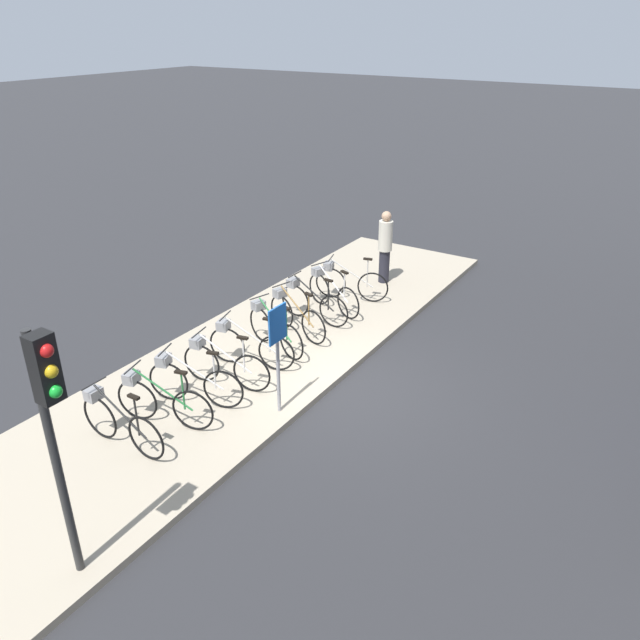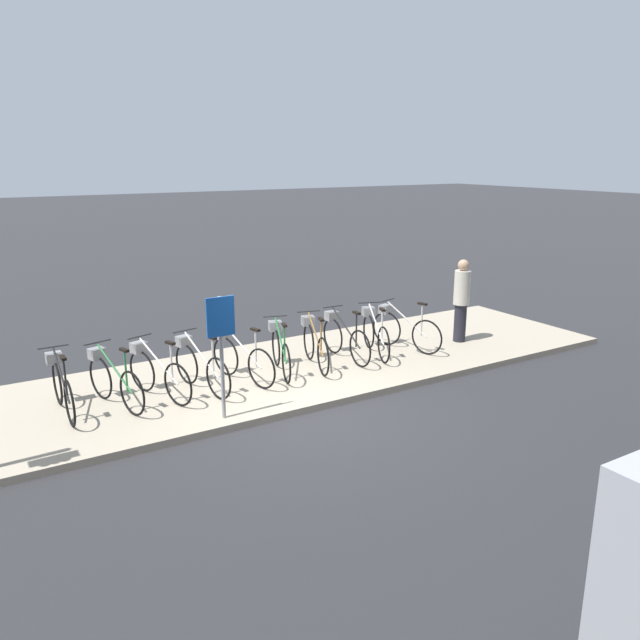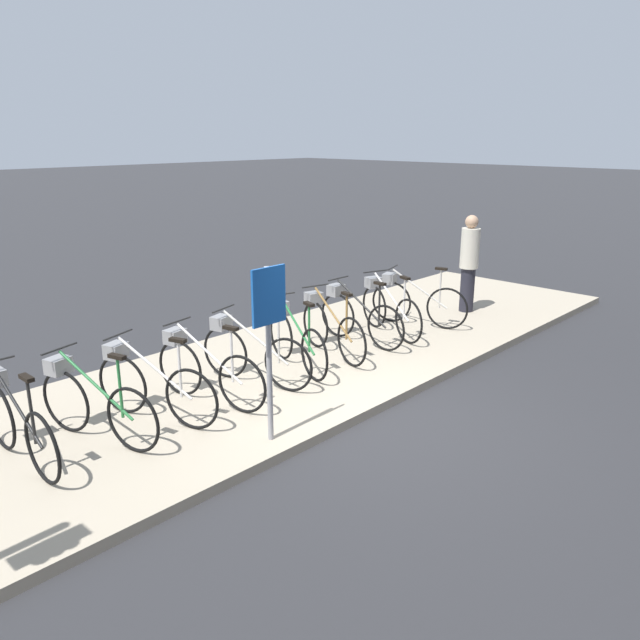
% 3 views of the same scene
% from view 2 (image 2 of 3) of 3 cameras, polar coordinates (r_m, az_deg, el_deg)
% --- Properties ---
extents(ground_plane, '(120.00, 120.00, 0.00)m').
position_cam_2_polar(ground_plane, '(10.16, -1.29, -8.59)').
color(ground_plane, '#2D2D30').
extents(sidewalk, '(14.88, 3.62, 0.12)m').
position_cam_2_polar(sidewalk, '(11.63, -5.78, -5.24)').
color(sidewalk, '#B7A88E').
rests_on(sidewalk, ground_plane).
extents(parked_bicycle_0, '(0.46, 1.72, 1.05)m').
position_cam_2_polar(parked_bicycle_0, '(10.54, -22.56, -5.53)').
color(parked_bicycle_0, black).
rests_on(parked_bicycle_0, sidewalk).
extents(parked_bicycle_1, '(0.60, 1.67, 1.05)m').
position_cam_2_polar(parked_bicycle_1, '(10.57, -18.44, -5.09)').
color(parked_bicycle_1, black).
rests_on(parked_bicycle_1, sidewalk).
extents(parked_bicycle_2, '(0.66, 1.65, 1.05)m').
position_cam_2_polar(parked_bicycle_2, '(10.72, -14.77, -4.52)').
color(parked_bicycle_2, black).
rests_on(parked_bicycle_2, sidewalk).
extents(parked_bicycle_3, '(0.51, 1.69, 1.05)m').
position_cam_2_polar(parked_bicycle_3, '(10.88, -11.01, -4.01)').
color(parked_bicycle_3, black).
rests_on(parked_bicycle_3, sidewalk).
extents(parked_bicycle_4, '(0.59, 1.67, 1.05)m').
position_cam_2_polar(parked_bicycle_4, '(11.21, -7.36, -3.28)').
color(parked_bicycle_4, black).
rests_on(parked_bicycle_4, sidewalk).
extents(parked_bicycle_5, '(0.63, 1.66, 1.05)m').
position_cam_2_polar(parked_bicycle_5, '(11.55, -3.68, -2.64)').
color(parked_bicycle_5, black).
rests_on(parked_bicycle_5, sidewalk).
extents(parked_bicycle_6, '(0.60, 1.67, 1.05)m').
position_cam_2_polar(parked_bicycle_6, '(11.89, -0.52, -2.09)').
color(parked_bicycle_6, black).
rests_on(parked_bicycle_6, sidewalk).
extents(parked_bicycle_7, '(0.46, 1.72, 1.05)m').
position_cam_2_polar(parked_bicycle_7, '(12.32, 2.17, -1.49)').
color(parked_bicycle_7, black).
rests_on(parked_bicycle_7, sidewalk).
extents(parked_bicycle_8, '(0.67, 1.64, 1.05)m').
position_cam_2_polar(parked_bicycle_8, '(12.65, 5.02, -1.10)').
color(parked_bicycle_8, black).
rests_on(parked_bicycle_8, sidewalk).
extents(parked_bicycle_9, '(0.63, 1.66, 1.05)m').
position_cam_2_polar(parked_bicycle_9, '(13.04, 7.58, -0.68)').
color(parked_bicycle_9, black).
rests_on(parked_bicycle_9, sidewalk).
extents(pedestrian, '(0.34, 0.34, 1.79)m').
position_cam_2_polar(pedestrian, '(13.67, 12.81, 1.93)').
color(pedestrian, '#23232D').
rests_on(pedestrian, sidewalk).
extents(sign_post, '(0.44, 0.07, 1.92)m').
position_cam_2_polar(sign_post, '(9.39, -9.04, -1.49)').
color(sign_post, '#99999E').
rests_on(sign_post, sidewalk).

